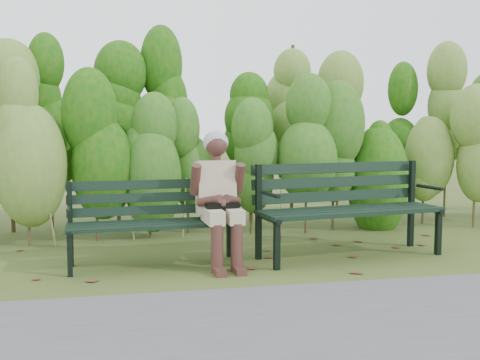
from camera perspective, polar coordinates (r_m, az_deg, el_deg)
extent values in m
plane|color=#3A471C|center=(5.47, 0.75, -8.18)|extent=(80.00, 80.00, 0.00)
cube|color=#474749|center=(3.45, 8.98, -16.43)|extent=(60.00, 2.50, 0.01)
cylinder|color=#47381E|center=(6.63, -20.23, -2.61)|extent=(0.03, 0.03, 0.80)
ellipsoid|color=#255D18|center=(6.57, -20.41, 2.92)|extent=(0.64, 0.64, 1.44)
cylinder|color=#47381E|center=(6.56, -14.94, -2.53)|extent=(0.03, 0.03, 0.80)
ellipsoid|color=#255D18|center=(6.51, -15.07, 3.06)|extent=(0.64, 0.64, 1.44)
cylinder|color=#47381E|center=(6.56, -9.59, -2.44)|extent=(0.03, 0.03, 0.80)
ellipsoid|color=#255D18|center=(6.50, -9.68, 3.16)|extent=(0.64, 0.64, 1.44)
cylinder|color=#47381E|center=(6.61, -4.28, -2.32)|extent=(0.03, 0.03, 0.80)
ellipsoid|color=#255D18|center=(6.55, -4.31, 3.24)|extent=(0.64, 0.64, 1.44)
cylinder|color=#47381E|center=(6.71, 0.91, -2.18)|extent=(0.03, 0.03, 0.80)
ellipsoid|color=#255D18|center=(6.66, 0.92, 3.29)|extent=(0.64, 0.64, 1.44)
cylinder|color=#47381E|center=(6.87, 5.90, -2.03)|extent=(0.03, 0.03, 0.80)
ellipsoid|color=#255D18|center=(6.82, 5.95, 3.31)|extent=(0.64, 0.64, 1.44)
cylinder|color=#47381E|center=(7.08, 10.63, -1.88)|extent=(0.03, 0.03, 0.80)
ellipsoid|color=#255D18|center=(7.03, 10.72, 3.30)|extent=(0.64, 0.64, 1.44)
cylinder|color=#47381E|center=(7.33, 15.06, -1.72)|extent=(0.03, 0.03, 0.80)
ellipsoid|color=#255D18|center=(7.28, 15.18, 3.28)|extent=(0.64, 0.64, 1.44)
cylinder|color=#47381E|center=(7.63, 19.17, -1.57)|extent=(0.03, 0.03, 0.80)
ellipsoid|color=#255D18|center=(7.58, 19.32, 3.24)|extent=(0.64, 0.64, 1.44)
cylinder|color=#47381E|center=(7.96, 22.96, -1.42)|extent=(0.03, 0.03, 0.80)
ellipsoid|color=#255D18|center=(7.91, 23.13, 3.19)|extent=(0.64, 0.64, 1.44)
cylinder|color=#47381E|center=(7.69, -23.20, -0.53)|extent=(0.04, 0.04, 1.10)
cylinder|color=#47381E|center=(7.57, -17.50, -0.43)|extent=(0.04, 0.04, 1.10)
ellipsoid|color=#0F500D|center=(7.53, -17.69, 6.25)|extent=(0.70, 0.70, 1.98)
cylinder|color=#47381E|center=(7.53, -11.67, -0.32)|extent=(0.04, 0.04, 1.10)
ellipsoid|color=#0F500D|center=(7.49, -11.80, 6.39)|extent=(0.70, 0.70, 1.98)
cylinder|color=#47381E|center=(7.57, -5.85, -0.21)|extent=(0.04, 0.04, 1.10)
ellipsoid|color=#0F500D|center=(7.53, -5.91, 6.47)|extent=(0.70, 0.70, 1.98)
cylinder|color=#47381E|center=(7.68, -0.14, -0.09)|extent=(0.04, 0.04, 1.10)
ellipsoid|color=#0F500D|center=(7.65, -0.15, 6.48)|extent=(0.70, 0.70, 1.98)
cylinder|color=#47381E|center=(7.87, 5.34, 0.01)|extent=(0.04, 0.04, 1.10)
ellipsoid|color=#0F500D|center=(7.84, 5.40, 6.43)|extent=(0.70, 0.70, 1.98)
cylinder|color=#47381E|center=(8.13, 10.52, 0.12)|extent=(0.04, 0.04, 1.10)
ellipsoid|color=#0F500D|center=(8.10, 10.63, 6.33)|extent=(0.70, 0.70, 1.98)
cylinder|color=#47381E|center=(8.45, 15.35, 0.21)|extent=(0.04, 0.04, 1.10)
ellipsoid|color=#0F500D|center=(8.42, 15.50, 6.19)|extent=(0.70, 0.70, 1.98)
cylinder|color=#47381E|center=(8.83, 19.80, 0.30)|extent=(0.04, 0.04, 1.10)
ellipsoid|color=#0F500D|center=(8.80, 19.98, 6.02)|extent=(0.70, 0.70, 1.98)
cube|color=brown|center=(4.93, -8.27, -9.72)|extent=(0.11, 0.11, 0.01)
cube|color=brown|center=(6.61, 10.64, -5.89)|extent=(0.11, 0.11, 0.01)
cube|color=brown|center=(5.72, 19.17, -7.86)|extent=(0.11, 0.11, 0.01)
cube|color=brown|center=(4.26, -4.08, -12.11)|extent=(0.11, 0.10, 0.01)
cube|color=brown|center=(5.14, 15.13, -9.22)|extent=(0.10, 0.09, 0.01)
cube|color=brown|center=(4.64, -18.30, -10.90)|extent=(0.11, 0.11, 0.01)
cube|color=brown|center=(5.46, -20.41, -8.53)|extent=(0.11, 0.10, 0.01)
cube|color=brown|center=(4.62, -7.81, -10.77)|extent=(0.07, 0.09, 0.01)
cube|color=brown|center=(6.34, 16.97, -6.51)|extent=(0.11, 0.10, 0.01)
cube|color=brown|center=(4.79, 17.85, -10.40)|extent=(0.11, 0.10, 0.01)
cube|color=brown|center=(5.68, -3.58, -7.66)|extent=(0.11, 0.11, 0.01)
cube|color=brown|center=(6.20, 10.05, -6.61)|extent=(0.11, 0.11, 0.01)
cube|color=brown|center=(5.48, -21.12, -8.50)|extent=(0.10, 0.09, 0.01)
cube|color=brown|center=(4.94, 14.14, -9.80)|extent=(0.11, 0.11, 0.01)
cube|color=brown|center=(5.57, 7.33, -7.95)|extent=(0.11, 0.11, 0.01)
cube|color=brown|center=(5.92, 5.87, -7.13)|extent=(0.09, 0.07, 0.01)
cube|color=brown|center=(6.24, 5.94, -6.48)|extent=(0.09, 0.11, 0.01)
cube|color=black|center=(5.07, -8.42, -4.78)|extent=(1.58, 0.19, 0.03)
cube|color=black|center=(5.18, -8.56, -4.57)|extent=(1.58, 0.19, 0.03)
cube|color=black|center=(5.29, -8.70, -4.37)|extent=(1.58, 0.19, 0.03)
cube|color=black|center=(5.39, -8.83, -4.17)|extent=(1.58, 0.19, 0.03)
cube|color=black|center=(5.46, -8.94, -3.04)|extent=(1.57, 0.15, 0.09)
cube|color=black|center=(5.46, -8.98, -1.75)|extent=(1.57, 0.15, 0.09)
cube|color=black|center=(5.46, -9.01, -0.46)|extent=(1.57, 0.15, 0.09)
cube|color=black|center=(5.07, -16.91, -7.23)|extent=(0.05, 0.05, 0.39)
cube|color=black|center=(5.40, -16.85, -4.33)|extent=(0.05, 0.05, 0.79)
cube|color=black|center=(5.21, -16.91, -4.89)|extent=(0.07, 0.44, 0.03)
cylinder|color=black|center=(5.13, -16.98, -2.86)|extent=(0.05, 0.33, 0.03)
cube|color=black|center=(5.24, -0.12, -6.58)|extent=(0.05, 0.05, 0.39)
cube|color=black|center=(5.56, -1.13, -3.82)|extent=(0.05, 0.05, 0.79)
cube|color=black|center=(5.37, -0.61, -4.34)|extent=(0.07, 0.44, 0.03)
cylinder|color=black|center=(5.30, -0.49, -2.37)|extent=(0.05, 0.33, 0.03)
cube|color=black|center=(5.47, 12.28, -3.36)|extent=(1.85, 0.38, 0.04)
cube|color=black|center=(5.58, 11.57, -3.18)|extent=(1.85, 0.38, 0.04)
cube|color=black|center=(5.68, 10.89, -3.00)|extent=(1.85, 0.38, 0.04)
cube|color=black|center=(5.79, 10.24, -2.83)|extent=(1.85, 0.38, 0.04)
cube|color=black|center=(5.86, 9.79, -1.61)|extent=(1.85, 0.33, 0.11)
cube|color=black|center=(5.86, 9.73, -0.19)|extent=(1.85, 0.33, 0.11)
cube|color=black|center=(5.86, 9.68, 1.23)|extent=(1.85, 0.33, 0.11)
cube|color=black|center=(5.08, 3.76, -6.56)|extent=(0.06, 0.06, 0.46)
cube|color=black|center=(5.45, 1.89, -3.27)|extent=(0.06, 0.06, 0.93)
cube|color=black|center=(5.23, 2.87, -3.86)|extent=(0.13, 0.52, 0.04)
cylinder|color=black|center=(5.15, 3.10, -1.46)|extent=(0.09, 0.39, 0.04)
cube|color=black|center=(6.01, 19.50, -5.00)|extent=(0.06, 0.06, 0.46)
cube|color=black|center=(6.32, 17.01, -2.30)|extent=(0.06, 0.06, 0.93)
cube|color=black|center=(6.14, 18.34, -2.76)|extent=(0.13, 0.52, 0.04)
cylinder|color=black|center=(6.07, 18.70, -0.70)|extent=(0.09, 0.39, 0.04)
cube|color=tan|center=(5.10, -2.79, -3.65)|extent=(0.17, 0.43, 0.13)
cube|color=tan|center=(5.14, -0.82, -3.57)|extent=(0.17, 0.43, 0.13)
cylinder|color=#44241F|center=(4.98, -2.35, -6.99)|extent=(0.12, 0.12, 0.43)
cylinder|color=#44241F|center=(5.02, -0.33, -6.88)|extent=(0.12, 0.12, 0.43)
cube|color=#44241F|center=(4.95, -2.13, -9.29)|extent=(0.10, 0.21, 0.06)
cube|color=#44241F|center=(4.99, -0.09, -9.16)|extent=(0.10, 0.21, 0.06)
cube|color=tan|center=(5.35, -2.48, -0.73)|extent=(0.38, 0.27, 0.52)
cylinder|color=#44241F|center=(5.30, -2.45, 2.15)|extent=(0.09, 0.09, 0.10)
sphere|color=#44241F|center=(5.29, -2.43, 3.56)|extent=(0.21, 0.21, 0.21)
ellipsoid|color=gray|center=(5.31, -2.49, 3.84)|extent=(0.24, 0.23, 0.22)
cylinder|color=#44241F|center=(5.22, -4.55, 0.05)|extent=(0.10, 0.21, 0.31)
cylinder|color=#44241F|center=(5.31, -0.08, 0.16)|extent=(0.10, 0.21, 0.31)
cylinder|color=#44241F|center=(5.13, -3.10, -2.12)|extent=(0.24, 0.26, 0.13)
cylinder|color=#44241F|center=(5.18, -0.83, -2.04)|extent=(0.22, 0.27, 0.13)
sphere|color=#44241F|center=(5.10, -1.80, -2.39)|extent=(0.11, 0.11, 0.11)
cube|color=black|center=(5.12, -1.83, -3.15)|extent=(0.31, 0.14, 0.16)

